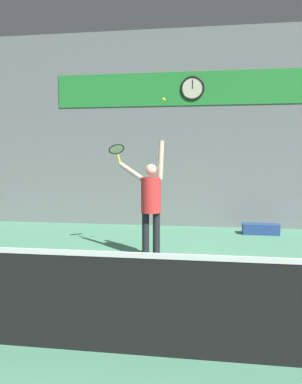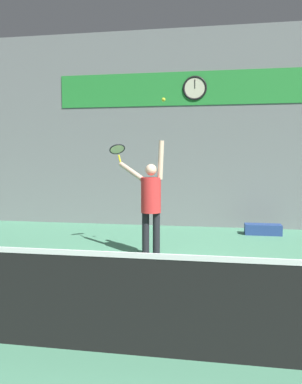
# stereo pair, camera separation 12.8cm
# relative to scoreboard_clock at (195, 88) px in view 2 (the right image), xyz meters

# --- Properties ---
(ground_plane) EXTENTS (18.00, 18.00, 0.00)m
(ground_plane) POSITION_rel_scoreboard_clock_xyz_m (-0.08, -4.83, -3.51)
(ground_plane) COLOR #4C8C6B
(back_wall) EXTENTS (18.00, 0.10, 5.00)m
(back_wall) POSITION_rel_scoreboard_clock_xyz_m (-0.08, 0.08, -1.01)
(back_wall) COLOR slate
(back_wall) RESTS_ON ground_plane
(sponsor_banner) EXTENTS (6.87, 0.02, 0.83)m
(sponsor_banner) POSITION_rel_scoreboard_clock_xyz_m (-0.08, 0.02, -0.00)
(sponsor_banner) COLOR #288C38
(scoreboard_clock) EXTENTS (0.61, 0.06, 0.61)m
(scoreboard_clock) POSITION_rel_scoreboard_clock_xyz_m (0.00, 0.00, 0.00)
(scoreboard_clock) COLOR beige
(court_net) EXTENTS (8.33, 0.07, 1.06)m
(court_net) POSITION_rel_scoreboard_clock_xyz_m (-0.08, -6.40, -3.01)
(court_net) COLOR #333333
(court_net) RESTS_ON ground_plane
(tennis_player) EXTENTS (0.94, 0.62, 2.09)m
(tennis_player) POSITION_rel_scoreboard_clock_xyz_m (-0.62, -3.03, -2.47)
(tennis_player) COLOR black
(tennis_player) RESTS_ON ground_plane
(tennis_racket) EXTENTS (0.41, 0.39, 0.40)m
(tennis_racket) POSITION_rel_scoreboard_clock_xyz_m (-1.36, -2.47, -1.58)
(tennis_racket) COLOR yellow
(tennis_ball) EXTENTS (0.07, 0.07, 0.07)m
(tennis_ball) POSITION_rel_scoreboard_clock_xyz_m (-0.37, -3.12, -0.73)
(tennis_ball) COLOR #CCDB2D
(equipment_bag) EXTENTS (0.83, 0.32, 0.24)m
(equipment_bag) POSITION_rel_scoreboard_clock_xyz_m (1.65, -0.72, -3.39)
(equipment_bag) COLOR navy
(equipment_bag) RESTS_ON ground_plane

